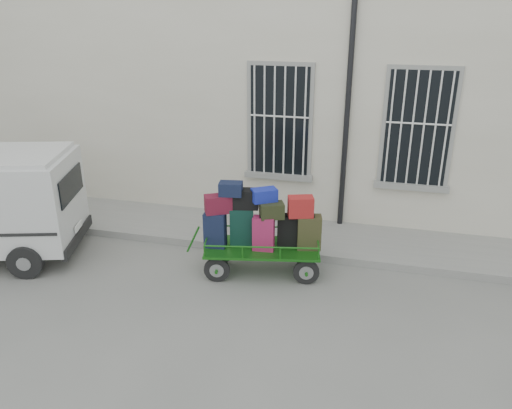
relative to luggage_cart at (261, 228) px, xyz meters
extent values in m
plane|color=slate|center=(0.25, -0.72, -0.87)|extent=(80.00, 80.00, 0.00)
cube|color=beige|center=(0.25, 4.78, 2.13)|extent=(24.00, 5.00, 6.00)
cylinder|color=black|center=(1.20, 2.20, 1.93)|extent=(0.11, 0.11, 5.60)
cube|color=black|center=(-0.15, 2.26, 1.38)|extent=(1.20, 0.08, 2.20)
cube|color=gray|center=(-0.15, 2.24, 0.22)|extent=(1.45, 0.22, 0.12)
cube|color=black|center=(2.55, 2.26, 1.38)|extent=(1.20, 0.08, 2.20)
cube|color=gray|center=(2.55, 2.24, 0.22)|extent=(1.45, 0.22, 0.12)
cube|color=gray|center=(0.25, 1.48, -0.80)|extent=(24.00, 1.70, 0.15)
cylinder|color=black|center=(-0.65, -0.49, -0.65)|extent=(0.45, 0.14, 0.45)
cylinder|color=gray|center=(-0.65, -0.49, -0.65)|extent=(0.26, 0.13, 0.25)
cylinder|color=black|center=(-0.78, 0.18, -0.65)|extent=(0.45, 0.14, 0.45)
cylinder|color=gray|center=(-0.78, 0.18, -0.65)|extent=(0.26, 0.13, 0.25)
cylinder|color=black|center=(0.85, -0.19, -0.65)|extent=(0.45, 0.14, 0.45)
cylinder|color=gray|center=(0.85, -0.19, -0.65)|extent=(0.26, 0.13, 0.25)
cylinder|color=black|center=(0.72, 0.48, -0.65)|extent=(0.45, 0.14, 0.45)
cylinder|color=gray|center=(0.72, 0.48, -0.65)|extent=(0.26, 0.13, 0.25)
cube|color=#196015|center=(0.03, -0.01, -0.38)|extent=(2.12, 1.27, 0.05)
cylinder|color=#196015|center=(-1.16, -0.24, -0.24)|extent=(0.26, 0.09, 0.50)
cube|color=black|center=(-0.77, -0.19, -0.04)|extent=(0.38, 0.26, 0.63)
cube|color=black|center=(-0.77, -0.19, 0.29)|extent=(0.17, 0.14, 0.03)
cube|color=#0D2E26|center=(-0.34, 0.01, -0.01)|extent=(0.46, 0.34, 0.69)
cube|color=black|center=(-0.34, 0.01, 0.35)|extent=(0.18, 0.15, 0.03)
cube|color=maroon|center=(0.08, -0.10, -0.05)|extent=(0.38, 0.23, 0.61)
cube|color=black|center=(0.08, -0.10, 0.27)|extent=(0.16, 0.13, 0.03)
cube|color=black|center=(0.46, 0.14, -0.06)|extent=(0.40, 0.27, 0.58)
cube|color=black|center=(0.46, 0.14, 0.24)|extent=(0.16, 0.13, 0.03)
cube|color=#32341A|center=(0.83, 0.15, -0.05)|extent=(0.45, 0.34, 0.60)
cube|color=black|center=(0.83, 0.15, 0.26)|extent=(0.18, 0.16, 0.03)
cube|color=maroon|center=(-0.72, -0.13, 0.43)|extent=(0.52, 0.44, 0.31)
cube|color=black|center=(-0.30, 0.03, 0.50)|extent=(0.53, 0.33, 0.34)
cube|color=black|center=(0.20, -0.02, 0.36)|extent=(0.47, 0.39, 0.27)
cube|color=maroon|center=(0.67, 0.12, 0.42)|extent=(0.48, 0.37, 0.35)
cube|color=black|center=(-0.51, -0.06, 0.70)|extent=(0.42, 0.31, 0.23)
cube|color=navy|center=(0.05, 0.05, 0.60)|extent=(0.49, 0.43, 0.22)
cube|color=black|center=(-3.51, -0.18, 0.54)|extent=(0.39, 1.21, 0.49)
cube|color=black|center=(-3.51, -0.19, -0.49)|extent=(0.56, 1.61, 0.20)
cube|color=white|center=(-3.48, -0.18, -0.28)|extent=(0.13, 0.37, 0.11)
cylinder|color=black|center=(-3.92, -1.16, -0.57)|extent=(0.64, 0.36, 0.61)
cylinder|color=black|center=(-4.39, 0.41, -0.57)|extent=(0.64, 0.36, 0.61)
camera|label=1|loc=(1.86, -7.62, 3.57)|focal=35.00mm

